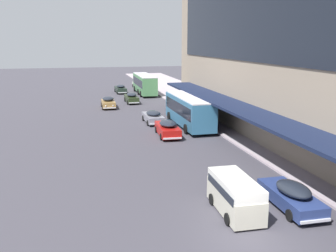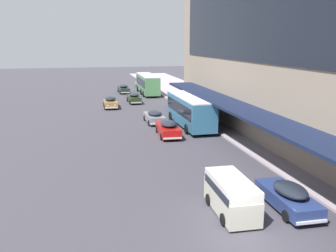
{
  "view_description": "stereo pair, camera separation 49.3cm",
  "coord_description": "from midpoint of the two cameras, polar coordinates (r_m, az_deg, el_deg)",
  "views": [
    {
      "loc": [
        -7.52,
        -14.61,
        9.13
      ],
      "look_at": [
        0.2,
        16.77,
        1.74
      ],
      "focal_mm": 40.0,
      "sensor_mm": 36.0,
      "label": 1
    },
    {
      "loc": [
        -7.04,
        -14.73,
        9.13
      ],
      "look_at": [
        0.2,
        16.77,
        1.74
      ],
      "focal_mm": 40.0,
      "sensor_mm": 36.0,
      "label": 2
    }
  ],
  "objects": [
    {
      "name": "vw_van",
      "position": [
        20.79,
        9.39,
        -10.04
      ],
      "size": [
        2.0,
        4.6,
        1.96
      ],
      "color": "beige",
      "rests_on": "ground"
    },
    {
      "name": "ground",
      "position": [
        18.75,
        11.45,
        -16.54
      ],
      "size": [
        240.0,
        240.0,
        0.0
      ],
      "primitive_type": "plane",
      "color": "#403D46"
    },
    {
      "name": "sedan_lead_mid",
      "position": [
        56.59,
        -5.83,
        4.31
      ],
      "size": [
        1.78,
        4.92,
        1.55
      ],
      "color": "#25331A",
      "rests_on": "ground"
    },
    {
      "name": "sedan_oncoming_front",
      "position": [
        52.6,
        -9.36,
        3.56
      ],
      "size": [
        1.94,
        4.28,
        1.58
      ],
      "color": "olive",
      "rests_on": "ground"
    },
    {
      "name": "sedan_oncoming_rear",
      "position": [
        22.08,
        17.64,
        -10.06
      ],
      "size": [
        1.97,
        4.95,
        1.53
      ],
      "color": "navy",
      "rests_on": "ground"
    },
    {
      "name": "sedan_far_back",
      "position": [
        74.81,
        -4.71,
        6.4
      ],
      "size": [
        2.04,
        4.44,
        1.51
      ],
      "color": "beige",
      "rests_on": "ground"
    },
    {
      "name": "sedan_trailing_near",
      "position": [
        67.62,
        -7.45,
        5.66
      ],
      "size": [
        1.85,
        5.02,
        1.52
      ],
      "color": "#212F26",
      "rests_on": "ground"
    },
    {
      "name": "transit_bus_kerbside_front",
      "position": [
        65.89,
        -3.8,
        6.56
      ],
      "size": [
        2.85,
        11.17,
        3.34
      ],
      "color": "#508D57",
      "rests_on": "ground"
    },
    {
      "name": "sedan_second_mid",
      "position": [
        42.43,
        -2.62,
        1.42
      ],
      "size": [
        1.95,
        4.61,
        1.43
      ],
      "color": "gray",
      "rests_on": "ground"
    },
    {
      "name": "sedan_lead_near",
      "position": [
        36.54,
        -0.44,
        -0.32
      ],
      "size": [
        2.16,
        5.1,
        1.6
      ],
      "color": "#AC1411",
      "rests_on": "ground"
    },
    {
      "name": "transit_bus_kerbside_rear",
      "position": [
        40.54,
        2.86,
        2.58
      ],
      "size": [
        2.9,
        10.41,
        3.3
      ],
      "color": "teal",
      "rests_on": "ground"
    }
  ]
}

